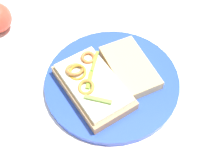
{
  "coord_description": "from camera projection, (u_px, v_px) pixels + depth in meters",
  "views": [
    {
      "loc": [
        -0.06,
        -0.36,
        0.54
      ],
      "look_at": [
        0.0,
        0.0,
        0.03
      ],
      "focal_mm": 48.3,
      "sensor_mm": 36.0,
      "label": 1
    }
  ],
  "objects": [
    {
      "name": "ground_plane",
      "position": [
        112.0,
        84.0,
        0.65
      ],
      "size": [
        2.0,
        2.0,
        0.0
      ],
      "primitive_type": "plane",
      "color": "silver",
      "rests_on": "ground"
    },
    {
      "name": "plate",
      "position": [
        112.0,
        82.0,
        0.65
      ],
      "size": [
        0.29,
        0.29,
        0.01
      ],
      "primitive_type": "cylinder",
      "color": "blue",
      "rests_on": "ground_plane"
    },
    {
      "name": "sandwich",
      "position": [
        93.0,
        85.0,
        0.61
      ],
      "size": [
        0.16,
        0.2,
        0.05
      ],
      "rotation": [
        0.0,
        0.0,
        1.99
      ],
      "color": "tan",
      "rests_on": "plate"
    },
    {
      "name": "bread_slice_side",
      "position": [
        130.0,
        67.0,
        0.65
      ],
      "size": [
        0.12,
        0.16,
        0.02
      ],
      "primitive_type": "cube",
      "rotation": [
        0.0,
        0.0,
        1.85
      ],
      "color": "tan",
      "rests_on": "plate"
    }
  ]
}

